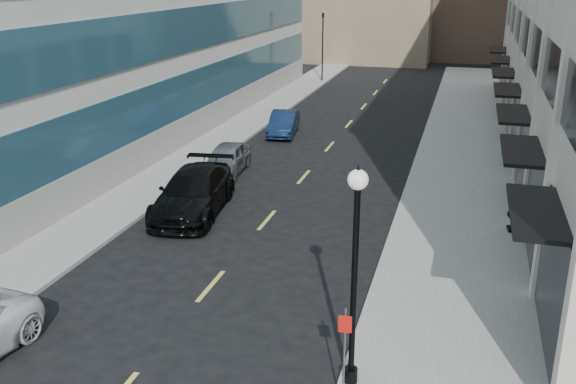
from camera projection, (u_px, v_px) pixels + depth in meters
The scene contains 10 objects.
sidewalk_right at pixel (461, 189), 29.61m from camera, with size 5.00×80.00×0.15m, color gray.
sidewalk_left at pixel (182, 165), 33.21m from camera, with size 3.00×80.00×0.15m, color gray.
road_centerline at pixel (287, 196), 28.83m from camera, with size 0.15×68.20×0.01m.
traffic_signal at pixel (323, 17), 56.57m from camera, with size 0.66×0.66×6.98m.
car_black_pickup at pixel (193, 192), 26.64m from camera, with size 2.51×6.17×1.79m, color black.
car_silver_sedan at pixel (227, 159), 31.96m from camera, with size 1.75×4.35×1.48m, color gray.
car_blue_sedan at pixel (284, 123), 39.47m from camera, with size 1.52×4.36×1.44m, color #112141.
lamppost at pixel (355, 260), 14.54m from camera, with size 0.46×0.46×5.53m.
sign_post at pixel (344, 346), 14.15m from camera, with size 0.30×0.07×2.55m.
urn_planter at pixel (515, 218), 24.48m from camera, with size 0.64×0.64×0.88m.
Camera 1 is at (7.44, -9.15, 9.62)m, focal length 40.00 mm.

